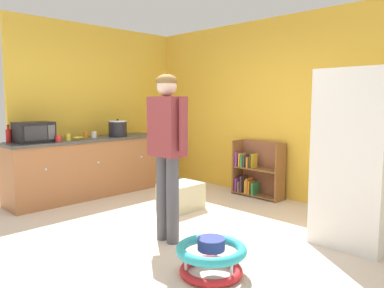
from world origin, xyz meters
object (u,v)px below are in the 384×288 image
kitchen_counter (88,167)px  crock_pot (118,128)px  baby_walker (211,257)px  banana_bunch (79,138)px  yellow_cup (68,137)px  red_cup (58,139)px  pet_carrier (181,196)px  teal_cup (121,131)px  white_cup (94,135)px  standing_person (167,142)px  refrigerator (358,158)px  microwave (34,132)px  ketchup_bottle (9,136)px  bookshelf (256,173)px  orange_cup (85,135)px

kitchen_counter → crock_pot: bearing=78.3°
baby_walker → crock_pot: 3.35m
banana_bunch → yellow_cup: size_ratio=1.67×
kitchen_counter → red_cup: 0.78m
pet_carrier → teal_cup: teal_cup is taller
crock_pot → white_cup: (-0.07, -0.39, -0.08)m
red_cup → standing_person: bearing=5.0°
refrigerator → standing_person: 1.95m
white_cup → teal_cup: (-0.22, 0.66, 0.00)m
microwave → baby_walker: bearing=3.1°
baby_walker → pet_carrier: (-1.58, 1.13, 0.02)m
crock_pot → red_cup: crock_pot is taller
refrigerator → ketchup_bottle: size_ratio=7.24×
teal_cup → refrigerator: bearing=2.9°
crock_pot → banana_bunch: (0.02, -0.70, -0.10)m
refrigerator → crock_pot: refrigerator is taller
white_cup → red_cup: size_ratio=1.00×
kitchen_counter → red_cup: (0.22, -0.56, 0.50)m
yellow_cup → microwave: bearing=-105.3°
banana_bunch → ketchup_bottle: bearing=-108.9°
white_cup → pet_carrier: bearing=14.5°
white_cup → teal_cup: bearing=108.7°
bookshelf → crock_pot: 2.30m
yellow_cup → pet_carrier: bearing=31.2°
yellow_cup → baby_walker: bearing=-5.0°
refrigerator → baby_walker: 1.84m
refrigerator → standing_person: (-1.41, -1.34, 0.16)m
orange_cup → teal_cup: 0.74m
white_cup → red_cup: 0.69m
standing_person → teal_cup: bearing=155.3°
kitchen_counter → orange_cup: (-0.09, 0.03, 0.50)m
microwave → teal_cup: microwave is taller
ketchup_bottle → red_cup: bearing=52.0°
kitchen_counter → yellow_cup: 0.63m
pet_carrier → red_cup: bearing=-141.6°
kitchen_counter → pet_carrier: (1.56, 0.50, -0.27)m
bookshelf → red_cup: bearing=-124.3°
microwave → crock_pot: crock_pot is taller
kitchen_counter → white_cup: size_ratio=25.57×
crock_pot → yellow_cup: 0.87m
banana_bunch → teal_cup: teal_cup is taller
red_cup → crock_pot: bearing=96.5°
crock_pot → yellow_cup: crock_pot is taller
ketchup_bottle → orange_cup: ketchup_bottle is taller
kitchen_counter → baby_walker: size_ratio=4.02×
refrigerator → pet_carrier: size_ratio=3.22×
bookshelf → banana_bunch: banana_bunch is taller
kitchen_counter → baby_walker: (3.14, -0.63, -0.29)m
standing_person → yellow_cup: bearing=179.8°
ketchup_bottle → white_cup: size_ratio=2.59×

